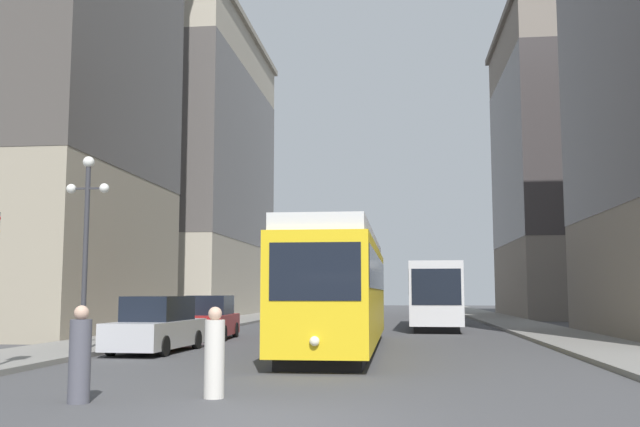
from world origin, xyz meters
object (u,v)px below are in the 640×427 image
at_px(parked_car_left_near, 210,319).
at_px(parked_car_left_mid, 157,326).
at_px(streetcar, 340,288).
at_px(lamp_post_left_near, 86,223).
at_px(pedestrian_crossing_far, 214,355).
at_px(transit_bus, 435,292).
at_px(pedestrian_crossing_near, 80,357).

relative_size(parked_car_left_near, parked_car_left_mid, 0.88).
bearing_deg(parked_car_left_near, streetcar, -44.02).
bearing_deg(lamp_post_left_near, pedestrian_crossing_far, -52.52).
bearing_deg(transit_bus, parked_car_left_near, -130.92).
bearing_deg(streetcar, pedestrian_crossing_near, -106.79).
distance_m(streetcar, parked_car_left_near, 7.94).
height_order(parked_car_left_near, pedestrian_crossing_near, parked_car_left_near).
bearing_deg(lamp_post_left_near, parked_car_left_mid, 37.03).
relative_size(transit_bus, pedestrian_crossing_far, 7.34).
xyz_separation_m(transit_bus, pedestrian_crossing_near, (-7.54, -27.81, -1.15)).
bearing_deg(pedestrian_crossing_far, parked_car_left_near, -121.94).
height_order(parked_car_left_near, pedestrian_crossing_far, parked_car_left_near).
bearing_deg(transit_bus, lamp_post_left_near, -120.29).
distance_m(parked_car_left_mid, pedestrian_crossing_far, 10.81).
bearing_deg(pedestrian_crossing_near, parked_car_left_near, -135.45).
height_order(parked_car_left_mid, pedestrian_crossing_near, parked_car_left_mid).
bearing_deg(parked_car_left_near, lamp_post_left_near, -106.50).
bearing_deg(pedestrian_crossing_far, transit_bus, -148.57).
bearing_deg(transit_bus, pedestrian_crossing_near, -103.15).
xyz_separation_m(parked_car_left_near, lamp_post_left_near, (-1.90, -7.99, 3.28)).
distance_m(streetcar, pedestrian_crossing_near, 12.69).
xyz_separation_m(parked_car_left_mid, pedestrian_crossing_near, (2.31, -10.66, -0.05)).
height_order(streetcar, parked_car_left_mid, streetcar).
xyz_separation_m(transit_bus, parked_car_left_near, (-9.85, -10.58, -1.10)).
bearing_deg(streetcar, transit_bus, 75.82).
xyz_separation_m(pedestrian_crossing_near, lamp_post_left_near, (-4.21, 9.23, 3.33)).
relative_size(pedestrian_crossing_near, pedestrian_crossing_far, 1.02).
relative_size(parked_car_left_near, pedestrian_crossing_near, 2.59).
bearing_deg(pedestrian_crossing_near, transit_bus, -158.26).
relative_size(streetcar, lamp_post_left_near, 2.46).
relative_size(pedestrian_crossing_near, lamp_post_left_near, 0.28).
relative_size(streetcar, pedestrian_crossing_far, 8.99).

